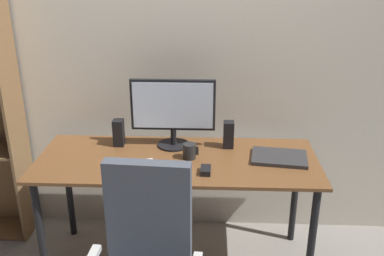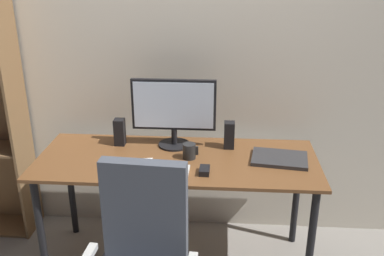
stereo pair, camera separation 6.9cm
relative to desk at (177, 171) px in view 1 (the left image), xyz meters
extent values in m
cube|color=beige|center=(0.00, 0.50, 0.65)|extent=(6.40, 0.10, 2.60)
cube|color=brown|center=(0.00, 0.00, 0.08)|extent=(1.66, 0.65, 0.02)
cylinder|color=black|center=(-0.77, -0.27, -0.29)|extent=(0.04, 0.04, 0.72)
cylinder|color=black|center=(0.77, -0.27, -0.29)|extent=(0.04, 0.04, 0.72)
cylinder|color=black|center=(-0.77, 0.27, -0.29)|extent=(0.04, 0.04, 0.72)
cylinder|color=black|center=(0.77, 0.27, -0.29)|extent=(0.04, 0.04, 0.72)
cylinder|color=black|center=(-0.04, 0.19, 0.09)|extent=(0.20, 0.20, 0.01)
cylinder|color=black|center=(-0.04, 0.19, 0.15)|extent=(0.04, 0.04, 0.10)
cube|color=black|center=(-0.04, 0.19, 0.36)|extent=(0.52, 0.03, 0.32)
cube|color=silver|center=(-0.04, 0.17, 0.36)|extent=(0.49, 0.01, 0.29)
cube|color=silver|center=(-0.06, -0.17, 0.09)|extent=(0.29, 0.12, 0.02)
cube|color=black|center=(0.17, -0.17, 0.10)|extent=(0.06, 0.10, 0.03)
cylinder|color=black|center=(0.07, 0.01, 0.13)|extent=(0.08, 0.08, 0.09)
cube|color=black|center=(0.12, 0.01, 0.14)|extent=(0.02, 0.01, 0.05)
cube|color=#2D2D30|center=(0.60, 0.02, 0.10)|extent=(0.35, 0.27, 0.02)
cube|color=black|center=(-0.38, 0.18, 0.17)|extent=(0.06, 0.07, 0.17)
cube|color=black|center=(0.31, 0.18, 0.17)|extent=(0.06, 0.07, 0.17)
cube|color=white|center=(-0.22, -0.17, 0.09)|extent=(0.27, 0.33, 0.00)
cube|color=#474C56|center=(-0.09, -0.60, 0.10)|extent=(0.40, 0.10, 0.52)
cube|color=brown|center=(-1.08, 0.29, 0.25)|extent=(0.02, 0.28, 1.80)
camera|label=1|loc=(0.19, -2.33, 1.22)|focal=40.99mm
camera|label=2|loc=(0.26, -2.33, 1.22)|focal=40.99mm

